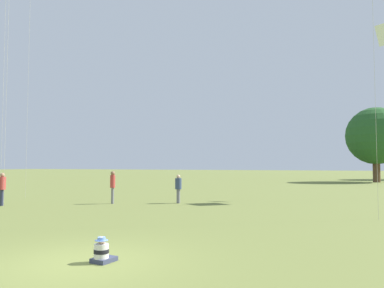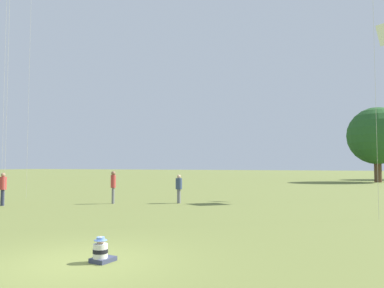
% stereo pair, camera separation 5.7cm
% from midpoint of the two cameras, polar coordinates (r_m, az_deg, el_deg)
% --- Properties ---
extents(ground_plane, '(300.00, 300.00, 0.00)m').
position_cam_midpoint_polar(ground_plane, '(9.17, -17.12, -16.94)').
color(ground_plane, olive).
extents(seated_toddler, '(0.47, 0.55, 0.58)m').
position_cam_midpoint_polar(seated_toddler, '(9.03, -13.72, -15.72)').
color(seated_toddler, '#383D56').
rests_on(seated_toddler, ground).
extents(person_standing_0, '(0.50, 0.50, 1.77)m').
position_cam_midpoint_polar(person_standing_0, '(22.77, -27.03, -5.73)').
color(person_standing_0, '#282D42').
rests_on(person_standing_0, ground).
extents(person_standing_2, '(0.33, 0.33, 1.84)m').
position_cam_midpoint_polar(person_standing_2, '(21.87, -12.07, -5.91)').
color(person_standing_2, slate).
rests_on(person_standing_2, ground).
extents(person_standing_4, '(0.45, 0.45, 1.64)m').
position_cam_midpoint_polar(person_standing_4, '(21.66, -2.17, -6.46)').
color(person_standing_4, slate).
rests_on(person_standing_4, ground).
extents(distant_tree_1, '(7.28, 7.28, 9.56)m').
position_cam_midpoint_polar(distant_tree_1, '(53.17, 26.16, 1.10)').
color(distant_tree_1, brown).
rests_on(distant_tree_1, ground).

